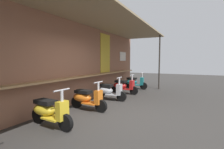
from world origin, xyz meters
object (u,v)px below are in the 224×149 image
at_px(scooter_silver, 109,91).
at_px(scooter_teal, 134,82).
at_px(scooter_yellow, 49,111).
at_px(scooter_red, 123,86).
at_px(scooter_orange, 86,98).

xyz_separation_m(scooter_silver, scooter_teal, (3.11, -0.00, 0.00)).
height_order(scooter_yellow, scooter_silver, same).
relative_size(scooter_silver, scooter_teal, 1.00).
height_order(scooter_red, scooter_teal, same).
xyz_separation_m(scooter_orange, scooter_red, (3.09, -0.00, 0.00)).
distance_m(scooter_yellow, scooter_orange, 1.58).
bearing_deg(scooter_teal, scooter_silver, -92.65).
bearing_deg(scooter_red, scooter_teal, 92.91).
bearing_deg(scooter_silver, scooter_orange, -90.78).
xyz_separation_m(scooter_yellow, scooter_orange, (1.58, 0.00, 0.00)).
xyz_separation_m(scooter_silver, scooter_red, (1.51, -0.00, 0.00)).
bearing_deg(scooter_orange, scooter_yellow, -87.60).
height_order(scooter_silver, scooter_red, same).
relative_size(scooter_orange, scooter_red, 1.00).
height_order(scooter_yellow, scooter_red, same).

